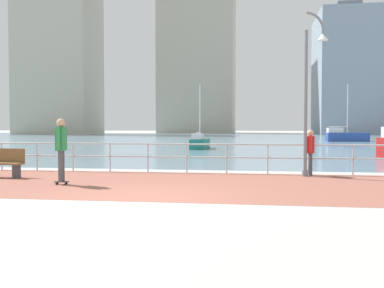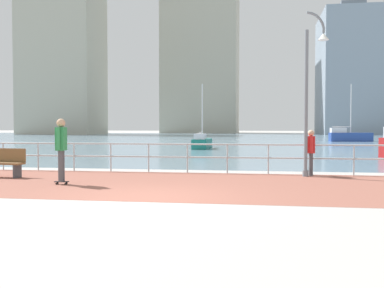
{
  "view_description": "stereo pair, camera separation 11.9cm",
  "coord_description": "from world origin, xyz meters",
  "px_view_note": "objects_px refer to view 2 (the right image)",
  "views": [
    {
      "loc": [
        2.51,
        -10.01,
        1.63
      ],
      "look_at": [
        0.52,
        3.4,
        1.1
      ],
      "focal_mm": 42.5,
      "sensor_mm": 36.0,
      "label": 1
    },
    {
      "loc": [
        2.62,
        -9.99,
        1.63
      ],
      "look_at": [
        0.52,
        3.4,
        1.1
      ],
      "focal_mm": 42.5,
      "sensor_mm": 36.0,
      "label": 2
    }
  ],
  "objects_px": {
    "lamppost": "(311,86)",
    "sailboat_ivory": "(349,136)",
    "skateboarder": "(61,145)",
    "bystander": "(311,149)",
    "park_bench": "(1,162)",
    "sailboat_gray": "(202,143)"
  },
  "relations": [
    {
      "from": "skateboarder",
      "to": "park_bench",
      "type": "xyz_separation_m",
      "value": [
        -2.72,
        1.43,
        -0.64
      ]
    },
    {
      "from": "sailboat_ivory",
      "to": "skateboarder",
      "type": "bearing_deg",
      "value": -110.83
    },
    {
      "from": "skateboarder",
      "to": "lamppost",
      "type": "bearing_deg",
      "value": 24.13
    },
    {
      "from": "lamppost",
      "to": "bystander",
      "type": "relative_size",
      "value": 3.51
    },
    {
      "from": "skateboarder",
      "to": "sailboat_ivory",
      "type": "xyz_separation_m",
      "value": [
        14.6,
        38.38,
        -0.53
      ]
    },
    {
      "from": "skateboarder",
      "to": "park_bench",
      "type": "bearing_deg",
      "value": 152.23
    },
    {
      "from": "lamppost",
      "to": "park_bench",
      "type": "bearing_deg",
      "value": -169.91
    },
    {
      "from": "park_bench",
      "to": "skateboarder",
      "type": "bearing_deg",
      "value": -27.77
    },
    {
      "from": "bystander",
      "to": "sailboat_ivory",
      "type": "height_order",
      "value": "sailboat_ivory"
    },
    {
      "from": "lamppost",
      "to": "skateboarder",
      "type": "distance_m",
      "value": 7.98
    },
    {
      "from": "park_bench",
      "to": "sailboat_gray",
      "type": "xyz_separation_m",
      "value": [
        3.93,
        19.05,
        -0.03
      ]
    },
    {
      "from": "lamppost",
      "to": "sailboat_ivory",
      "type": "xyz_separation_m",
      "value": [
        7.51,
        35.21,
        -2.36
      ]
    },
    {
      "from": "lamppost",
      "to": "sailboat_gray",
      "type": "xyz_separation_m",
      "value": [
        -5.88,
        17.3,
        -2.49
      ]
    },
    {
      "from": "bystander",
      "to": "sailboat_ivory",
      "type": "relative_size",
      "value": 0.25
    },
    {
      "from": "lamppost",
      "to": "bystander",
      "type": "xyz_separation_m",
      "value": [
        0.03,
        0.22,
        -2.06
      ]
    },
    {
      "from": "lamppost",
      "to": "skateboarder",
      "type": "relative_size",
      "value": 2.88
    },
    {
      "from": "skateboarder",
      "to": "bystander",
      "type": "bearing_deg",
      "value": 25.46
    },
    {
      "from": "lamppost",
      "to": "skateboarder",
      "type": "bearing_deg",
      "value": -155.87
    },
    {
      "from": "park_bench",
      "to": "sailboat_ivory",
      "type": "relative_size",
      "value": 0.27
    },
    {
      "from": "bystander",
      "to": "skateboarder",
      "type": "bearing_deg",
      "value": -154.54
    },
    {
      "from": "lamppost",
      "to": "sailboat_ivory",
      "type": "relative_size",
      "value": 0.87
    },
    {
      "from": "skateboarder",
      "to": "bystander",
      "type": "xyz_separation_m",
      "value": [
        7.12,
        3.39,
        -0.24
      ]
    }
  ]
}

